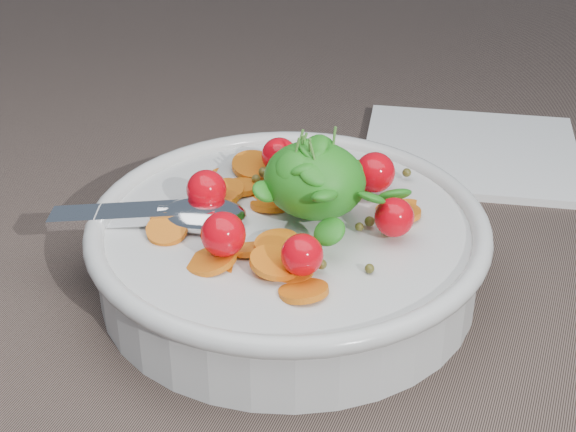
% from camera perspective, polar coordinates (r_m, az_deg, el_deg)
% --- Properties ---
extents(ground, '(6.00, 6.00, 0.00)m').
position_cam_1_polar(ground, '(0.54, 1.72, -4.07)').
color(ground, brown).
rests_on(ground, ground).
extents(bowl, '(0.25, 0.24, 0.10)m').
position_cam_1_polar(bowl, '(0.52, 0.02, -1.95)').
color(bowl, silver).
rests_on(bowl, ground).
extents(napkin, '(0.19, 0.17, 0.01)m').
position_cam_1_polar(napkin, '(0.70, 11.72, 4.04)').
color(napkin, white).
rests_on(napkin, ground).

